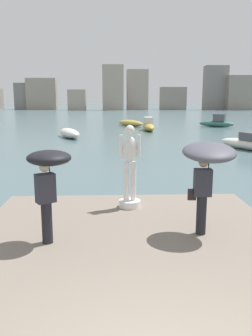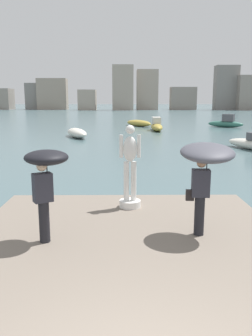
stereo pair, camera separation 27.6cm
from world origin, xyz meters
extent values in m
plane|color=#4C666B|center=(0.00, 40.00, 0.00)|extent=(400.00, 400.00, 0.00)
cube|color=slate|center=(0.00, 2.38, 0.20)|extent=(7.00, 10.77, 0.40)
cylinder|color=white|center=(0.11, 6.54, 0.50)|extent=(0.59, 0.59, 0.19)
cylinder|color=white|center=(0.01, 6.54, 1.14)|extent=(0.15, 0.15, 1.10)
cylinder|color=white|center=(0.21, 6.54, 1.14)|extent=(0.15, 0.15, 1.10)
ellipsoid|color=white|center=(0.11, 6.54, 2.03)|extent=(0.38, 0.26, 0.69)
sphere|color=white|center=(0.11, 6.54, 2.56)|extent=(0.24, 0.24, 0.24)
cylinder|color=white|center=(-0.13, 6.54, 2.11)|extent=(0.10, 0.10, 0.62)
cylinder|color=white|center=(0.35, 6.54, 2.11)|extent=(0.10, 0.10, 0.62)
cylinder|color=black|center=(-1.73, 4.15, 0.84)|extent=(0.22, 0.22, 0.88)
cube|color=#2D2D38|center=(-1.73, 4.15, 1.58)|extent=(0.45, 0.40, 0.60)
sphere|color=beige|center=(-1.73, 4.15, 2.02)|extent=(0.21, 0.21, 0.21)
cylinder|color=#262626|center=(-1.65, 4.25, 1.87)|extent=(0.02, 0.02, 0.49)
ellipsoid|color=black|center=(-1.65, 4.25, 2.19)|extent=(1.24, 1.24, 0.32)
cylinder|color=black|center=(1.60, 4.50, 0.84)|extent=(0.22, 0.22, 0.88)
cube|color=#2D2D38|center=(1.60, 4.50, 1.58)|extent=(0.40, 0.27, 0.60)
sphere|color=#A87A5B|center=(1.60, 4.50, 2.02)|extent=(0.21, 0.21, 0.21)
cylinder|color=#262626|center=(1.72, 4.53, 1.90)|extent=(0.02, 0.02, 0.54)
ellipsoid|color=#4C4C56|center=(1.72, 4.53, 2.24)|extent=(1.25, 1.28, 0.50)
cube|color=black|center=(1.38, 4.54, 1.30)|extent=(0.19, 0.11, 0.24)
ellipsoid|color=#B2993D|center=(3.62, 34.91, 0.40)|extent=(1.20, 4.97, 0.80)
cube|color=beige|center=(3.62, 35.28, 1.10)|extent=(0.88, 1.76, 0.70)
ellipsoid|color=#B2993D|center=(1.96, 41.07, 0.40)|extent=(3.71, 4.62, 0.80)
ellipsoid|color=#336B5B|center=(12.45, 39.46, 0.38)|extent=(4.08, 3.24, 0.77)
cube|color=#4C4C51|center=(12.71, 39.27, 1.16)|extent=(1.51, 1.35, 0.88)
ellipsoid|color=silver|center=(-4.15, 28.14, 0.41)|extent=(2.88, 4.66, 0.82)
cube|color=gray|center=(-40.42, 114.98, 3.40)|extent=(6.99, 6.97, 6.80)
cube|color=gray|center=(-28.89, 114.65, 4.28)|extent=(6.13, 4.06, 8.55)
cube|color=gray|center=(-23.01, 113.55, 4.99)|extent=(9.55, 4.79, 9.98)
cube|color=#A89989|center=(-11.12, 108.20, 3.13)|extent=(5.48, 5.56, 6.25)
cube|color=#A89989|center=(0.07, 108.02, 6.84)|extent=(6.45, 5.28, 13.68)
cube|color=#A89989|center=(7.94, 111.95, 6.30)|extent=(6.71, 5.82, 12.60)
cube|color=gray|center=(19.39, 110.35, 3.57)|extent=(8.12, 4.26, 7.15)
cube|color=gray|center=(32.71, 109.10, 6.85)|extent=(7.16, 4.23, 13.71)
cube|color=gray|center=(39.91, 108.01, 5.28)|extent=(8.76, 7.67, 10.57)
camera|label=1|loc=(-0.37, -2.74, 3.36)|focal=37.03mm
camera|label=2|loc=(-0.09, -2.75, 3.36)|focal=37.03mm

